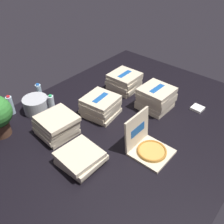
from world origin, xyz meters
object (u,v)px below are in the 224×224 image
at_px(water_bottle_2, 52,104).
at_px(pizza_stack_center_near, 56,125).
at_px(napkin_pile, 197,108).
at_px(pizza_stack_left_near, 101,106).
at_px(pizza_stack_left_far, 81,158).
at_px(ice_bucket, 36,105).
at_px(pizza_stack_right_near, 124,82).
at_px(pizza_stack_left_mid, 156,98).
at_px(open_pizza_box, 147,145).
at_px(water_bottle_0, 39,93).
at_px(water_bottle_1, 11,105).

bearing_deg(water_bottle_2, pizza_stack_center_near, -121.17).
distance_m(pizza_stack_center_near, napkin_pile, 1.62).
height_order(pizza_stack_left_near, pizza_stack_left_far, pizza_stack_left_near).
relative_size(ice_bucket, water_bottle_2, 1.19).
distance_m(pizza_stack_left_near, water_bottle_2, 0.56).
height_order(pizza_stack_left_near, ice_bucket, pizza_stack_left_near).
height_order(pizza_stack_center_near, pizza_stack_right_near, pizza_stack_right_near).
bearing_deg(napkin_pile, pizza_stack_right_near, 102.79).
bearing_deg(pizza_stack_right_near, pizza_stack_left_mid, -98.79).
height_order(pizza_stack_left_mid, napkin_pile, pizza_stack_left_mid).
height_order(pizza_stack_left_near, pizza_stack_left_mid, pizza_stack_left_mid).
distance_m(pizza_stack_left_mid, napkin_pile, 0.51).
distance_m(open_pizza_box, water_bottle_0, 1.48).
relative_size(pizza_stack_left_mid, pizza_stack_left_far, 0.98).
bearing_deg(open_pizza_box, pizza_stack_left_far, 144.41).
bearing_deg(ice_bucket, water_bottle_2, -54.73).
bearing_deg(napkin_pile, water_bottle_2, 132.65).
height_order(open_pizza_box, water_bottle_1, open_pizza_box).
relative_size(ice_bucket, napkin_pile, 2.19).
bearing_deg(ice_bucket, pizza_stack_left_mid, -46.10).
relative_size(water_bottle_2, napkin_pile, 1.83).
distance_m(open_pizza_box, pizza_stack_left_mid, 0.73).
distance_m(open_pizza_box, pizza_stack_right_near, 1.13).
distance_m(pizza_stack_left_near, ice_bucket, 0.74).
bearing_deg(napkin_pile, ice_bucket, 131.91).
height_order(water_bottle_1, napkin_pile, water_bottle_1).
height_order(pizza_stack_center_near, water_bottle_0, water_bottle_0).
bearing_deg(open_pizza_box, ice_bucket, 103.02).
bearing_deg(pizza_stack_left_far, napkin_pile, -16.74).
bearing_deg(open_pizza_box, pizza_stack_right_near, 49.63).
bearing_deg(ice_bucket, pizza_stack_right_near, -23.88).
distance_m(water_bottle_1, napkin_pile, 2.15).
bearing_deg(ice_bucket, pizza_stack_center_near, -100.73).
relative_size(pizza_stack_left_far, water_bottle_2, 1.58).
relative_size(open_pizza_box, water_bottle_0, 1.61).
xyz_separation_m(pizza_stack_right_near, water_bottle_0, (-0.88, 0.61, 0.00)).
distance_m(pizza_stack_left_near, pizza_stack_left_mid, 0.65).
distance_m(open_pizza_box, pizza_stack_center_near, 0.93).
relative_size(pizza_stack_left_near, water_bottle_0, 1.69).
relative_size(pizza_stack_left_mid, water_bottle_2, 1.55).
relative_size(pizza_stack_left_near, pizza_stack_left_far, 1.07).
xyz_separation_m(open_pizza_box, pizza_stack_left_far, (-0.51, 0.37, -0.01)).
bearing_deg(open_pizza_box, pizza_stack_center_near, 115.35).
distance_m(pizza_stack_center_near, ice_bucket, 0.49).
xyz_separation_m(pizza_stack_left_far, water_bottle_1, (0.00, 1.14, 0.05)).
bearing_deg(napkin_pile, pizza_stack_left_mid, 126.38).
xyz_separation_m(pizza_stack_left_mid, napkin_pile, (0.29, -0.40, -0.12)).
distance_m(pizza_stack_left_near, pizza_stack_left_far, 0.74).
relative_size(pizza_stack_center_near, ice_bucket, 1.39).
relative_size(pizza_stack_right_near, water_bottle_1, 1.61).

